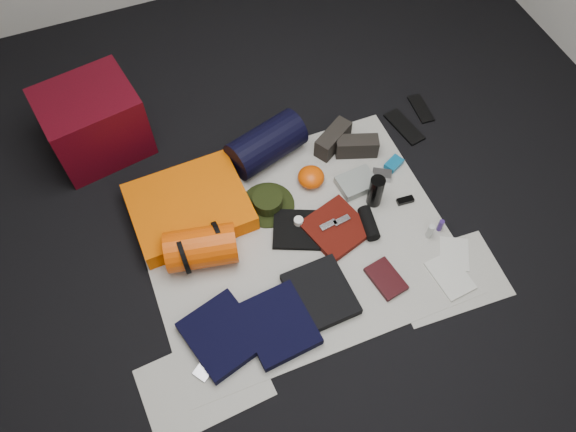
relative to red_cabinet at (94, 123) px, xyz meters
name	(u,v)px	position (x,y,z in m)	size (l,w,h in m)	color
floor	(297,241)	(0.84, -1.04, -0.23)	(4.50, 4.50, 0.02)	black
newspaper_mat	(297,240)	(0.84, -1.04, -0.21)	(1.60, 1.30, 0.01)	silver
newspaper_sheet_front_left	(204,383)	(0.14, -1.59, -0.21)	(0.58, 0.40, 0.00)	silver
newspaper_sheet_front_right	(448,278)	(1.49, -1.54, -0.21)	(0.58, 0.40, 0.00)	silver
red_cabinet	(94,123)	(0.00, 0.00, 0.00)	(0.52, 0.43, 0.43)	#48050F
sleeping_pad	(189,207)	(0.35, -0.65, -0.15)	(0.63, 0.51, 0.11)	#F36202
stuff_sack	(201,248)	(0.34, -0.95, -0.10)	(0.21, 0.21, 0.37)	#DA4503
sack_strap_left	(183,254)	(0.24, -0.95, -0.10)	(0.22, 0.22, 0.03)	black
sack_strap_right	(220,241)	(0.44, -0.95, -0.10)	(0.22, 0.22, 0.03)	black
navy_duffel	(266,144)	(0.89, -0.44, -0.09)	(0.23, 0.23, 0.44)	black
boonie_brim	(268,205)	(0.77, -0.77, -0.21)	(0.31, 0.31, 0.01)	black
boonie_crown	(267,201)	(0.77, -0.77, -0.16)	(0.17, 0.17, 0.07)	black
hiking_boot_left	(333,139)	(1.28, -0.51, -0.15)	(0.26, 0.10, 0.13)	black
hiking_boot_right	(357,146)	(1.39, -0.61, -0.15)	(0.25, 0.09, 0.12)	black
flip_flop_left	(404,127)	(1.76, -0.54, -0.21)	(0.11, 0.29, 0.02)	black
flip_flop_right	(421,109)	(1.93, -0.45, -0.21)	(0.09, 0.23, 0.01)	black
trousers_navy_a	(222,335)	(0.29, -1.41, -0.18)	(0.32, 0.36, 0.06)	black
trousers_navy_b	(278,325)	(0.56, -1.46, -0.18)	(0.32, 0.36, 0.06)	black
trousers_charcoal	(320,294)	(0.82, -1.39, -0.18)	(0.30, 0.35, 0.05)	black
black_tshirt	(297,230)	(0.86, -0.98, -0.20)	(0.26, 0.24, 0.03)	black
red_shirt	(336,228)	(1.06, -1.06, -0.19)	(0.30, 0.30, 0.04)	#500F08
orange_stuff_sack	(311,177)	(1.06, -0.71, -0.16)	(0.15, 0.15, 0.10)	#DA4503
first_aid_pouch	(357,183)	(1.29, -0.83, -0.18)	(0.21, 0.16, 0.05)	gray
water_bottle	(376,191)	(1.33, -0.97, -0.11)	(0.08, 0.08, 0.21)	black
speaker	(369,223)	(1.23, -1.10, -0.17)	(0.07, 0.07, 0.19)	black
compact_camera	(382,175)	(1.45, -0.83, -0.19)	(0.11, 0.07, 0.04)	#9F9FA3
cyan_case	(394,164)	(1.56, -0.78, -0.19)	(0.11, 0.07, 0.03)	#0E5E89
toiletry_purple	(440,225)	(1.59, -1.26, -0.17)	(0.03, 0.03, 0.08)	navy
toiletry_clear	(430,231)	(1.51, -1.28, -0.16)	(0.03, 0.03, 0.10)	#B6BBB6
paperback_book	(386,279)	(1.18, -1.43, -0.20)	(0.14, 0.21, 0.03)	black
map_booklet	(450,276)	(1.50, -1.53, -0.20)	(0.17, 0.24, 0.01)	beige
map_printout	(454,254)	(1.59, -1.43, -0.21)	(0.15, 0.20, 0.01)	beige
sunglasses	(405,200)	(1.50, -1.03, -0.20)	(0.10, 0.04, 0.02)	black
key_cluster	(203,371)	(0.15, -1.54, -0.20)	(0.08, 0.08, 0.01)	#9F9FA3
tape_roll	(299,221)	(0.88, -0.95, -0.17)	(0.05, 0.05, 0.04)	white
energy_bar_a	(328,225)	(1.02, -1.04, -0.16)	(0.10, 0.04, 0.01)	#9F9FA3
energy_bar_b	(342,220)	(1.10, -1.04, -0.16)	(0.10, 0.04, 0.01)	#9F9FA3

